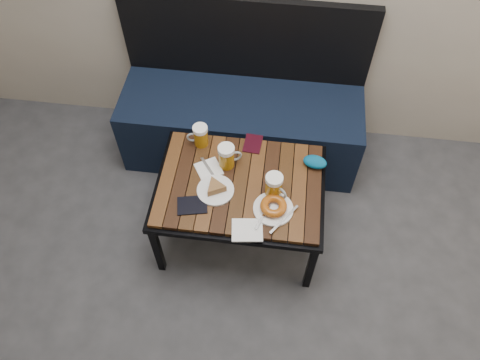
# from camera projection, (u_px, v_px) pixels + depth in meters

# --- Properties ---
(room_shell) EXTENTS (4.00, 4.00, 4.00)m
(room_shell) POSITION_uv_depth(u_px,v_px,m) (274.00, 81.00, 0.88)
(room_shell) COLOR gray
(room_shell) RESTS_ON ground
(bench) EXTENTS (1.40, 0.50, 0.95)m
(bench) POSITION_uv_depth(u_px,v_px,m) (242.00, 119.00, 2.82)
(bench) COLOR black
(bench) RESTS_ON ground
(cafe_table) EXTENTS (0.84, 0.62, 0.47)m
(cafe_table) POSITION_uv_depth(u_px,v_px,m) (240.00, 188.00, 2.34)
(cafe_table) COLOR black
(cafe_table) RESTS_ON ground
(beer_mug_left) EXTENTS (0.12, 0.08, 0.12)m
(beer_mug_left) POSITION_uv_depth(u_px,v_px,m) (200.00, 136.00, 2.40)
(beer_mug_left) COLOR #98630C
(beer_mug_left) RESTS_ON cafe_table
(beer_mug_centre) EXTENTS (0.13, 0.10, 0.13)m
(beer_mug_centre) POSITION_uv_depth(u_px,v_px,m) (227.00, 156.00, 2.32)
(beer_mug_centre) COLOR #98630C
(beer_mug_centre) RESTS_ON cafe_table
(beer_mug_right) EXTENTS (0.12, 0.11, 0.13)m
(beer_mug_right) POSITION_uv_depth(u_px,v_px,m) (274.00, 186.00, 2.21)
(beer_mug_right) COLOR #98630C
(beer_mug_right) RESTS_ON cafe_table
(plate_pie) EXTENTS (0.18, 0.18, 0.05)m
(plate_pie) POSITION_uv_depth(u_px,v_px,m) (215.00, 189.00, 2.26)
(plate_pie) COLOR white
(plate_pie) RESTS_ON cafe_table
(plate_bagel) EXTENTS (0.21, 0.24, 0.05)m
(plate_bagel) POSITION_uv_depth(u_px,v_px,m) (273.00, 207.00, 2.20)
(plate_bagel) COLOR white
(plate_bagel) RESTS_ON cafe_table
(napkin_left) EXTENTS (0.16, 0.16, 0.01)m
(napkin_left) POSITION_uv_depth(u_px,v_px,m) (209.00, 169.00, 2.35)
(napkin_left) COLOR white
(napkin_left) RESTS_ON cafe_table
(napkin_right) EXTENTS (0.16, 0.14, 0.01)m
(napkin_right) POSITION_uv_depth(u_px,v_px,m) (247.00, 230.00, 2.14)
(napkin_right) COLOR white
(napkin_right) RESTS_ON cafe_table
(passport_navy) EXTENTS (0.16, 0.13, 0.01)m
(passport_navy) POSITION_uv_depth(u_px,v_px,m) (192.00, 205.00, 2.22)
(passport_navy) COLOR black
(passport_navy) RESTS_ON cafe_table
(passport_burgundy) EXTENTS (0.10, 0.13, 0.01)m
(passport_burgundy) POSITION_uv_depth(u_px,v_px,m) (253.00, 144.00, 2.45)
(passport_burgundy) COLOR black
(passport_burgundy) RESTS_ON cafe_table
(knit_pouch) EXTENTS (0.13, 0.10, 0.05)m
(knit_pouch) POSITION_uv_depth(u_px,v_px,m) (315.00, 162.00, 2.35)
(knit_pouch) COLOR navy
(knit_pouch) RESTS_ON cafe_table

